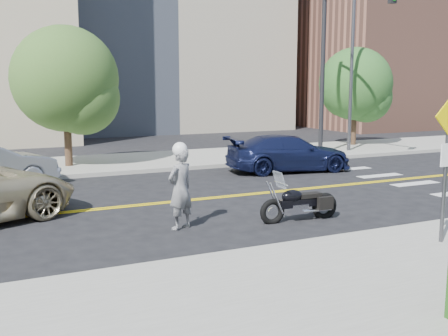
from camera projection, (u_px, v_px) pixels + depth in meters
ground_plane at (146, 205)px, 14.35m from camera, size 120.00×120.00×0.00m
sidewalk_near at (295, 305)px, 7.63m from camera, size 60.00×5.00×0.15m
sidewalk_far at (92, 165)px, 21.05m from camera, size 60.00×5.00×0.15m
building_right at (385, 51)px, 42.17m from camera, size 14.00×12.00×12.00m
lamp_post at (352, 65)px, 24.53m from camera, size 0.16×0.16×8.00m
traffic_light at (336, 51)px, 22.34m from camera, size 0.28×4.50×7.00m
pedestrian_sign at (447, 152)px, 10.15m from camera, size 0.78×0.08×3.00m
motorcyclist at (180, 186)px, 11.78m from camera, size 0.81×0.69×1.99m
motorcycle at (300, 195)px, 12.58m from camera, size 2.05×0.68×1.24m
parked_car_blue at (289, 153)px, 19.82m from camera, size 5.01×2.62×1.39m
tree_far_a at (65, 79)px, 19.80m from camera, size 4.00×4.00×5.47m
tree_far_b at (355, 84)px, 27.01m from camera, size 3.74×3.74×5.18m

